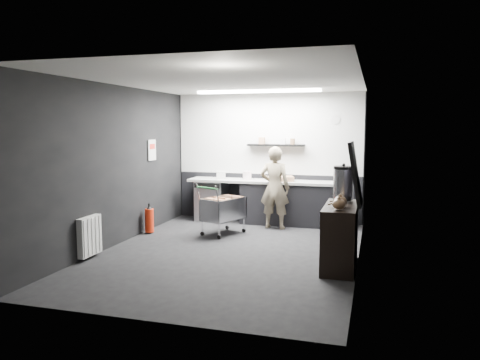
# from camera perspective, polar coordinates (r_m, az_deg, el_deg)

# --- Properties ---
(floor) EXTENTS (5.50, 5.50, 0.00)m
(floor) POSITION_cam_1_polar(r_m,az_deg,el_deg) (7.56, -1.36, -8.85)
(floor) COLOR black
(floor) RESTS_ON ground
(ceiling) EXTENTS (5.50, 5.50, 0.00)m
(ceiling) POSITION_cam_1_polar(r_m,az_deg,el_deg) (7.32, -1.41, 11.98)
(ceiling) COLOR silver
(ceiling) RESTS_ON wall_back
(wall_back) EXTENTS (5.50, 0.00, 5.50)m
(wall_back) POSITION_cam_1_polar(r_m,az_deg,el_deg) (9.97, 3.40, 2.76)
(wall_back) COLOR black
(wall_back) RESTS_ON floor
(wall_front) EXTENTS (5.50, 0.00, 5.50)m
(wall_front) POSITION_cam_1_polar(r_m,az_deg,el_deg) (4.79, -11.39, -1.48)
(wall_front) COLOR black
(wall_front) RESTS_ON floor
(wall_left) EXTENTS (0.00, 5.50, 5.50)m
(wall_left) POSITION_cam_1_polar(r_m,az_deg,el_deg) (8.15, -14.93, 1.70)
(wall_left) COLOR black
(wall_left) RESTS_ON floor
(wall_right) EXTENTS (0.00, 5.50, 5.50)m
(wall_right) POSITION_cam_1_polar(r_m,az_deg,el_deg) (6.98, 14.47, 0.94)
(wall_right) COLOR black
(wall_right) RESTS_ON floor
(kitchen_wall_panel) EXTENTS (3.95, 0.02, 1.70)m
(kitchen_wall_panel) POSITION_cam_1_polar(r_m,az_deg,el_deg) (9.93, 3.40, 5.63)
(kitchen_wall_panel) COLOR silver
(kitchen_wall_panel) RESTS_ON wall_back
(dado_panel) EXTENTS (3.95, 0.02, 1.00)m
(dado_panel) POSITION_cam_1_polar(r_m,az_deg,el_deg) (10.04, 3.35, -2.09)
(dado_panel) COLOR black
(dado_panel) RESTS_ON wall_back
(floating_shelf) EXTENTS (1.20, 0.22, 0.04)m
(floating_shelf) POSITION_cam_1_polar(r_m,az_deg,el_deg) (9.78, 4.39, 4.26)
(floating_shelf) COLOR black
(floating_shelf) RESTS_ON wall_back
(wall_clock) EXTENTS (0.20, 0.03, 0.20)m
(wall_clock) POSITION_cam_1_polar(r_m,az_deg,el_deg) (9.70, 11.55, 7.26)
(wall_clock) COLOR silver
(wall_clock) RESTS_ON wall_back
(poster) EXTENTS (0.02, 0.30, 0.40)m
(poster) POSITION_cam_1_polar(r_m,az_deg,el_deg) (9.26, -10.70, 3.61)
(poster) COLOR silver
(poster) RESTS_ON wall_left
(poster_red_band) EXTENTS (0.02, 0.22, 0.10)m
(poster_red_band) POSITION_cam_1_polar(r_m,az_deg,el_deg) (9.25, -10.68, 4.04)
(poster_red_band) COLOR red
(poster_red_band) RESTS_ON poster
(radiator) EXTENTS (0.10, 0.50, 0.60)m
(radiator) POSITION_cam_1_polar(r_m,az_deg,el_deg) (7.52, -17.87, -6.51)
(radiator) COLOR silver
(radiator) RESTS_ON wall_left
(ceiling_strip) EXTENTS (2.40, 0.20, 0.04)m
(ceiling_strip) POSITION_cam_1_polar(r_m,az_deg,el_deg) (9.09, 2.18, 10.73)
(ceiling_strip) COLOR white
(ceiling_strip) RESTS_ON ceiling
(prep_counter) EXTENTS (3.20, 0.61, 0.90)m
(prep_counter) POSITION_cam_1_polar(r_m,az_deg,el_deg) (9.72, 3.71, -2.64)
(prep_counter) COLOR black
(prep_counter) RESTS_ON floor
(person) EXTENTS (0.61, 0.41, 1.62)m
(person) POSITION_cam_1_polar(r_m,az_deg,el_deg) (9.19, 4.25, -0.94)
(person) COLOR #BBB194
(person) RESTS_ON floor
(shopping_cart) EXTENTS (0.81, 1.04, 0.93)m
(shopping_cart) POSITION_cam_1_polar(r_m,az_deg,el_deg) (8.74, -2.08, -3.76)
(shopping_cart) COLOR silver
(shopping_cart) RESTS_ON floor
(sideboard) EXTENTS (0.51, 1.20, 1.80)m
(sideboard) POSITION_cam_1_polar(r_m,az_deg,el_deg) (6.86, 12.25, -5.69)
(sideboard) COLOR black
(sideboard) RESTS_ON floor
(fire_extinguisher) EXTENTS (0.16, 0.16, 0.54)m
(fire_extinguisher) POSITION_cam_1_polar(r_m,az_deg,el_deg) (8.98, -10.99, -4.76)
(fire_extinguisher) COLOR red
(fire_extinguisher) RESTS_ON floor
(cardboard_box) EXTENTS (0.58, 0.51, 0.10)m
(cardboard_box) POSITION_cam_1_polar(r_m,az_deg,el_deg) (9.55, 5.03, 0.17)
(cardboard_box) COLOR #9E7354
(cardboard_box) RESTS_ON prep_counter
(pink_tub) EXTENTS (0.18, 0.18, 0.18)m
(pink_tub) POSITION_cam_1_polar(r_m,az_deg,el_deg) (9.77, 0.87, 0.57)
(pink_tub) COLOR #F5D4DA
(pink_tub) RESTS_ON prep_counter
(white_container) EXTENTS (0.22, 0.20, 0.17)m
(white_container) POSITION_cam_1_polar(r_m,az_deg,el_deg) (9.88, -2.34, 0.60)
(white_container) COLOR silver
(white_container) RESTS_ON prep_counter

